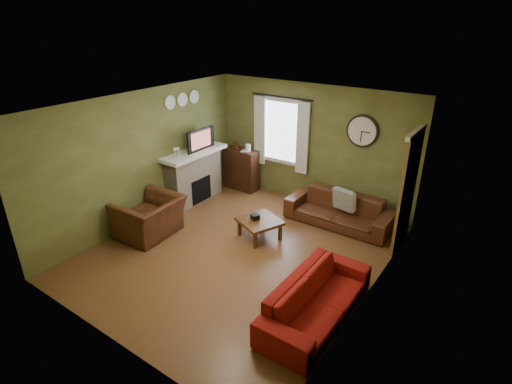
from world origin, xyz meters
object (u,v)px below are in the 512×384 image
Objects in this scene: bookshelf at (241,169)px; armchair at (150,217)px; sofa_brown at (339,210)px; sofa_red at (317,299)px; coffee_table at (260,229)px.

bookshelf is 0.86× the size of armchair.
sofa_brown is 2.81m from sofa_red.
coffee_table is (-0.99, -1.35, -0.12)m from sofa_brown.
bookshelf is 2.68m from sofa_brown.
bookshelf is 2.76m from armchair.
armchair is at bearing -147.96° from coffee_table.
armchair is (-0.10, -2.76, -0.12)m from bookshelf.
sofa_brown is at bearing 53.60° from coffee_table.
sofa_brown is at bearing -6.56° from bookshelf.
coffee_table is (1.76, 1.10, -0.18)m from armchair.
sofa_brown reaches higher than sofa_red.
bookshelf is at bearing 135.23° from coffee_table.
bookshelf reaches higher than armchair.
coffee_table is at bearing 117.92° from armchair.
sofa_brown is 1.68m from coffee_table.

